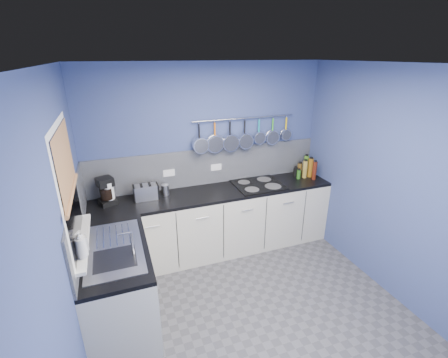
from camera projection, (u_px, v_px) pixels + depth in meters
floor at (252, 310)px, 3.38m from camera, size 3.20×3.00×0.02m
ceiling at (263, 63)px, 2.44m from camera, size 3.20×3.00×0.02m
wall_back at (208, 159)px, 4.23m from camera, size 3.20×0.02×2.50m
wall_front at (384, 332)px, 1.60m from camera, size 3.20×0.02×2.50m
wall_left at (67, 239)px, 2.40m from camera, size 0.02×3.00×2.50m
wall_right at (389, 184)px, 3.42m from camera, size 0.02×3.00×2.50m
backsplash_back at (209, 166)px, 4.25m from camera, size 3.20×0.02×0.50m
backsplash_left at (78, 215)px, 2.97m from camera, size 0.02×1.80×0.50m
cabinet_run_back at (216, 223)px, 4.26m from camera, size 3.20×0.60×0.86m
worktop_back at (216, 193)px, 4.10m from camera, size 3.20×0.60×0.04m
cabinet_run_left at (120, 288)px, 3.07m from camera, size 0.60×1.20×0.86m
worktop_left at (114, 250)px, 2.90m from camera, size 0.60×1.20×0.04m
window_frame at (69, 188)px, 2.56m from camera, size 0.01×1.00×1.10m
window_glass at (69, 188)px, 2.56m from camera, size 0.01×0.90×1.00m
bamboo_blind at (65, 162)px, 2.48m from camera, size 0.01×0.90×0.55m
window_sill at (83, 241)px, 2.76m from camera, size 0.10×0.98×0.03m
sink_unit at (114, 248)px, 2.89m from camera, size 0.50×0.95×0.01m
mixer_tap at (132, 243)px, 2.74m from camera, size 0.12×0.08×0.26m
socket_left at (169, 173)px, 4.07m from camera, size 0.15×0.01×0.09m
socket_right at (216, 167)px, 4.27m from camera, size 0.15×0.01×0.09m
pot_rail at (245, 118)px, 4.14m from camera, size 1.45×0.02×0.02m
soap_bottle_a at (81, 244)px, 2.47m from camera, size 0.12×0.12×0.24m
soap_bottle_b at (82, 240)px, 2.59m from camera, size 0.09×0.09×0.17m
paper_towel at (109, 193)px, 3.71m from camera, size 0.15×0.15×0.27m
coffee_maker at (106, 191)px, 3.69m from camera, size 0.24×0.25×0.33m
toaster at (146, 192)px, 3.84m from camera, size 0.28×0.16×0.18m
canister at (165, 190)px, 3.96m from camera, size 0.12×0.12×0.14m
hob at (258, 185)px, 4.28m from camera, size 0.65×0.57×0.01m
pan_0 at (199, 137)px, 4.00m from camera, size 0.21×0.12×0.40m
pan_1 at (215, 137)px, 4.07m from camera, size 0.24×0.05×0.43m
pan_2 at (230, 136)px, 4.14m from camera, size 0.24×0.08×0.43m
pan_3 at (245, 134)px, 4.20m from camera, size 0.22×0.09×0.41m
pan_4 at (259, 131)px, 4.26m from camera, size 0.18×0.07×0.37m
pan_5 at (273, 131)px, 4.34m from camera, size 0.21×0.05×0.40m
pan_6 at (286, 128)px, 4.40m from camera, size 0.16×0.06×0.35m
condiment_0 at (306, 165)px, 4.58m from camera, size 0.07×0.07×0.30m
condiment_1 at (300, 169)px, 4.59m from camera, size 0.07×0.07×0.19m
condiment_2 at (295, 172)px, 4.57m from camera, size 0.07×0.07×0.13m
condiment_3 at (310, 168)px, 4.53m from camera, size 0.07×0.07×0.28m
condiment_4 at (305, 169)px, 4.50m from camera, size 0.07×0.07×0.25m
condiment_5 at (299, 174)px, 4.48m from camera, size 0.06×0.06×0.13m
condiment_6 at (314, 171)px, 4.43m from camera, size 0.06×0.06×0.26m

